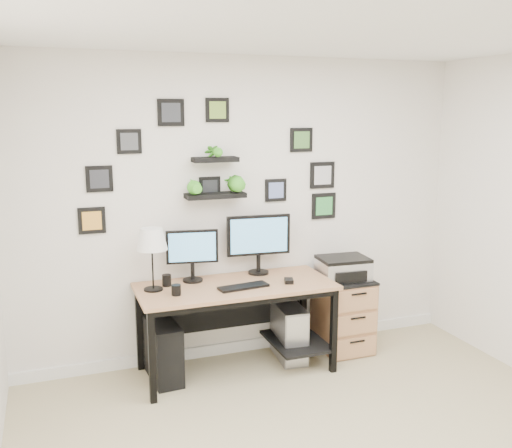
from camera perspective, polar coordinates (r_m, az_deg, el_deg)
name	(u,v)px	position (r m, az deg, el deg)	size (l,w,h in m)	color
room	(247,345)	(5.30, -0.92, -12.00)	(4.00, 4.00, 4.00)	tan
desk	(239,297)	(4.76, -1.76, -7.33)	(1.60, 0.70, 0.75)	tan
monitor_left	(192,252)	(4.72, -6.40, -2.76)	(0.43, 0.19, 0.44)	black
monitor_right	(259,239)	(4.90, 0.27, -1.53)	(0.56, 0.19, 0.52)	black
keyboard	(243,287)	(4.58, -1.27, -6.29)	(0.41, 0.13, 0.02)	black
mouse	(289,281)	(4.73, 3.30, -5.69)	(0.07, 0.11, 0.03)	black
table_lamp	(152,241)	(4.50, -10.39, -1.65)	(0.24, 0.24, 0.50)	black
mug	(176,290)	(4.44, -7.99, -6.56)	(0.07, 0.07, 0.08)	black
pen_cup	(167,280)	(4.68, -8.92, -5.58)	(0.07, 0.07, 0.09)	black
pc_tower_black	(163,351)	(4.77, -9.25, -12.42)	(0.21, 0.48, 0.48)	black
pc_tower_grey	(289,332)	(5.09, 3.31, -10.69)	(0.26, 0.50, 0.48)	gray
file_cabinet	(343,314)	(5.29, 8.71, -8.85)	(0.43, 0.53, 0.67)	tan
printer	(343,268)	(5.14, 8.72, -4.37)	(0.45, 0.37, 0.19)	silver
wall_decor	(219,171)	(4.77, -3.70, 5.29)	(2.27, 0.18, 1.07)	black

